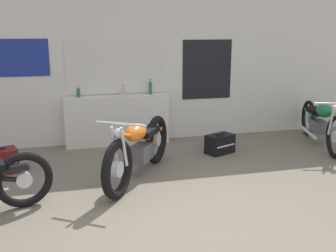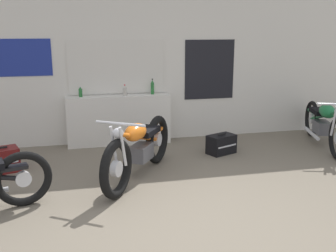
# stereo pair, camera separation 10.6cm
# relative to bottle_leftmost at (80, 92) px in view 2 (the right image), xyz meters

# --- Properties ---
(ground_plane) EXTENTS (24.00, 24.00, 0.00)m
(ground_plane) POSITION_rel_bottle_leftmost_xyz_m (1.08, -3.29, -0.93)
(ground_plane) COLOR #706656
(wall_back) EXTENTS (10.00, 0.07, 2.80)m
(wall_back) POSITION_rel_bottle_leftmost_xyz_m (1.07, 0.15, 0.46)
(wall_back) COLOR silver
(wall_back) RESTS_ON ground_plane
(sill_counter) EXTENTS (1.77, 0.28, 0.85)m
(sill_counter) POSITION_rel_bottle_leftmost_xyz_m (0.63, -0.03, -0.51)
(sill_counter) COLOR silver
(sill_counter) RESTS_ON ground_plane
(bottle_leftmost) EXTENTS (0.06, 0.06, 0.19)m
(bottle_leftmost) POSITION_rel_bottle_leftmost_xyz_m (0.00, 0.00, 0.00)
(bottle_leftmost) COLOR #23662D
(bottle_leftmost) RESTS_ON sill_counter
(bottle_left_center) EXTENTS (0.06, 0.06, 0.19)m
(bottle_left_center) POSITION_rel_bottle_leftmost_xyz_m (0.73, -0.07, 0.00)
(bottle_left_center) COLOR #B7B2A8
(bottle_left_center) RESTS_ON sill_counter
(bottle_center) EXTENTS (0.06, 0.06, 0.27)m
(bottle_center) POSITION_rel_bottle_leftmost_xyz_m (1.23, 0.01, 0.04)
(bottle_center) COLOR #23662D
(bottle_center) RESTS_ON sill_counter
(motorcycle_green) EXTENTS (0.77, 1.94, 0.85)m
(motorcycle_green) POSITION_rel_bottle_leftmost_xyz_m (4.00, -0.95, -0.52)
(motorcycle_green) COLOR black
(motorcycle_green) RESTS_ON ground_plane
(motorcycle_orange) EXTENTS (1.20, 1.79, 0.89)m
(motorcycle_orange) POSITION_rel_bottle_leftmost_xyz_m (0.71, -1.70, -0.51)
(motorcycle_orange) COLOR black
(motorcycle_orange) RESTS_ON ground_plane
(hard_case_darkred) EXTENTS (0.49, 0.42, 0.36)m
(hard_case_darkred) POSITION_rel_bottle_leftmost_xyz_m (-1.12, -1.04, -0.77)
(hard_case_darkred) COLOR maroon
(hard_case_darkred) RESTS_ON ground_plane
(hard_case_black) EXTENTS (0.52, 0.42, 0.33)m
(hard_case_black) POSITION_rel_bottle_leftmost_xyz_m (2.17, -0.94, -0.78)
(hard_case_black) COLOR black
(hard_case_black) RESTS_ON ground_plane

